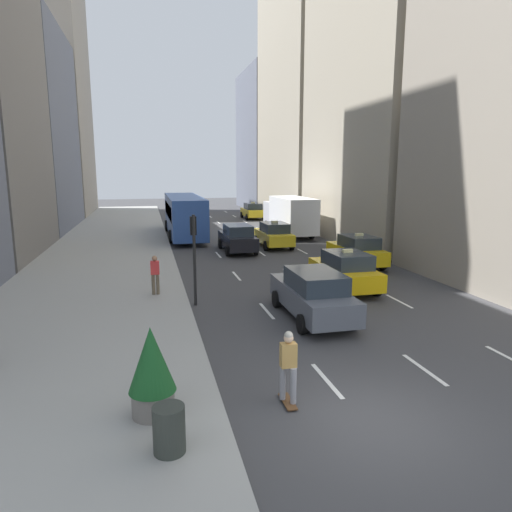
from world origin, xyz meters
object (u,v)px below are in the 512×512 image
Objects in this scene: sedan_black_near at (237,238)px; taxi_second at (274,235)px; skateboarder at (288,364)px; pedestrian_mid_block at (155,273)px; box_truck at (289,215)px; planter_with_shrub at (152,370)px; taxi_third at (345,270)px; trash_can at (169,429)px; city_bus at (184,215)px; traffic_light_pole at (194,245)px; sedan_silver_behind at (313,294)px; taxi_fourth at (252,211)px; taxi_lead at (357,250)px.

taxi_second is at bearing 22.98° from sedan_black_near.
skateboarder is 10.13m from pedestrian_mid_block.
box_truck is 28.60m from planter_with_shrub.
taxi_third is 2.52× the size of skateboarder.
trash_can is (-8.25, -10.58, -0.28)m from taxi_third.
city_bus reaches higher than box_truck.
box_truck is at bearing 56.15° from pedestrian_mid_block.
trash_can is 11.20m from pedestrian_mid_block.
taxi_third is at bearing 6.38° from traffic_light_pole.
taxi_third is 0.38× the size of city_bus.
taxi_second reaches higher than sedan_silver_behind.
planter_with_shrub is (-11.32, -39.59, 0.27)m from taxi_fourth.
taxi_lead is 16.12m from city_bus.
trash_can is 0.25× the size of traffic_light_pole.
sedan_black_near is 0.41× the size of city_bus.
sedan_silver_behind is (-2.80, -15.21, 0.02)m from taxi_second.
taxi_second is 0.92× the size of sedan_black_near.
box_truck is (2.80, 17.10, 0.83)m from taxi_third.
taxi_fourth is 1.22× the size of traffic_light_pole.
city_bus is 8.50m from box_truck.
taxi_fourth is at bearing 80.61° from sedan_silver_behind.
city_bus is (-8.41, -12.09, 0.91)m from taxi_fourth.
taxi_fourth is at bearing 90.00° from box_truck.
skateboarder is at bearing -115.53° from sedan_silver_behind.
city_bus reaches higher than taxi_third.
planter_with_shrub reaches higher than taxi_third.
taxi_fourth is 41.18m from planter_with_shrub.
taxi_lead and taxi_third have the same top height.
taxi_fourth is 0.90× the size of sedan_silver_behind.
taxi_third is 2.67× the size of pedestrian_mid_block.
city_bus is at bearing 90.20° from skateboarder.
pedestrian_mid_block is at bearing -123.85° from box_truck.
box_truck is (8.41, -1.24, -0.08)m from city_bus.
box_truck is at bearing -90.00° from taxi_fourth.
skateboarder is at bearing -101.87° from taxi_fourth.
taxi_fourth is at bearing 74.25° from sedan_black_near.
skateboarder is at bearing -107.59° from box_truck.
taxi_second is at bearing 90.00° from taxi_third.
city_bus is 5.95× the size of planter_with_shrub.
taxi_second is at bearing 67.85° from planter_with_shrub.
taxi_lead is 11.76m from pedestrian_mid_block.
skateboarder is 3.11m from trash_can.
sedan_black_near reaches higher than sedan_silver_behind.
city_bus is at bearing 97.36° from sedan_silver_behind.
pedestrian_mid_block is (-2.64, -17.72, -0.72)m from city_bus.
box_truck reaches higher than taxi_lead.
sedan_silver_behind is 6.30m from skateboarder.
taxi_second is at bearing 61.66° from traffic_light_pole.
sedan_black_near is at bearing 82.16° from skateboarder.
taxi_fourth is 13.35m from box_truck.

